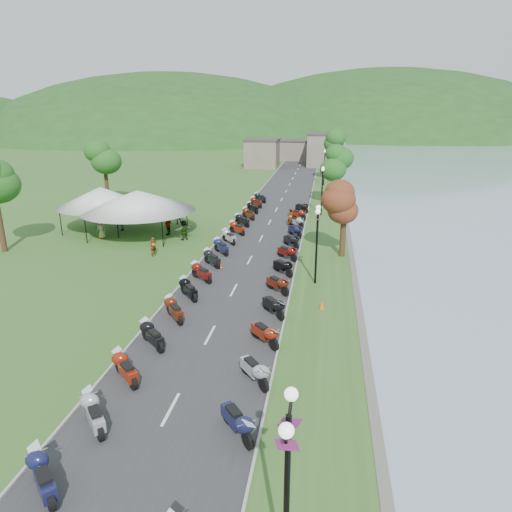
{
  "coord_description": "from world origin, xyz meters",
  "views": [
    {
      "loc": [
        5.44,
        -9.95,
        10.9
      ],
      "look_at": [
        0.93,
        19.15,
        1.3
      ],
      "focal_mm": 32.0,
      "sensor_mm": 36.0,
      "label": 1
    }
  ],
  "objects_px": {
    "pedestrian_a": "(154,256)",
    "pedestrian_b": "(179,224)",
    "vendor_tent_main": "(139,213)",
    "pedestrian_c": "(122,230)",
    "streetlamp_near": "(287,502)"
  },
  "relations": [
    {
      "from": "vendor_tent_main",
      "to": "pedestrian_c",
      "type": "bearing_deg",
      "value": 154.66
    },
    {
      "from": "pedestrian_a",
      "to": "pedestrian_b",
      "type": "distance_m",
      "value": 10.3
    },
    {
      "from": "pedestrian_c",
      "to": "streetlamp_near",
      "type": "bearing_deg",
      "value": 19.66
    },
    {
      "from": "streetlamp_near",
      "to": "pedestrian_a",
      "type": "height_order",
      "value": "streetlamp_near"
    },
    {
      "from": "pedestrian_a",
      "to": "pedestrian_b",
      "type": "height_order",
      "value": "pedestrian_b"
    },
    {
      "from": "streetlamp_near",
      "to": "vendor_tent_main",
      "type": "xyz_separation_m",
      "value": [
        -15.85,
        29.66,
        -0.5
      ]
    },
    {
      "from": "streetlamp_near",
      "to": "pedestrian_b",
      "type": "xyz_separation_m",
      "value": [
        -13.71,
        34.07,
        -2.5
      ]
    },
    {
      "from": "vendor_tent_main",
      "to": "pedestrian_b",
      "type": "relative_size",
      "value": 3.79
    },
    {
      "from": "vendor_tent_main",
      "to": "pedestrian_c",
      "type": "relative_size",
      "value": 3.58
    },
    {
      "from": "pedestrian_a",
      "to": "pedestrian_c",
      "type": "bearing_deg",
      "value": 65.72
    },
    {
      "from": "vendor_tent_main",
      "to": "pedestrian_b",
      "type": "height_order",
      "value": "vendor_tent_main"
    },
    {
      "from": "vendor_tent_main",
      "to": "streetlamp_near",
      "type": "bearing_deg",
      "value": -61.87
    },
    {
      "from": "vendor_tent_main",
      "to": "pedestrian_a",
      "type": "distance_m",
      "value": 7.05
    },
    {
      "from": "streetlamp_near",
      "to": "pedestrian_b",
      "type": "height_order",
      "value": "streetlamp_near"
    },
    {
      "from": "pedestrian_a",
      "to": "pedestrian_c",
      "type": "relative_size",
      "value": 0.87
    }
  ]
}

